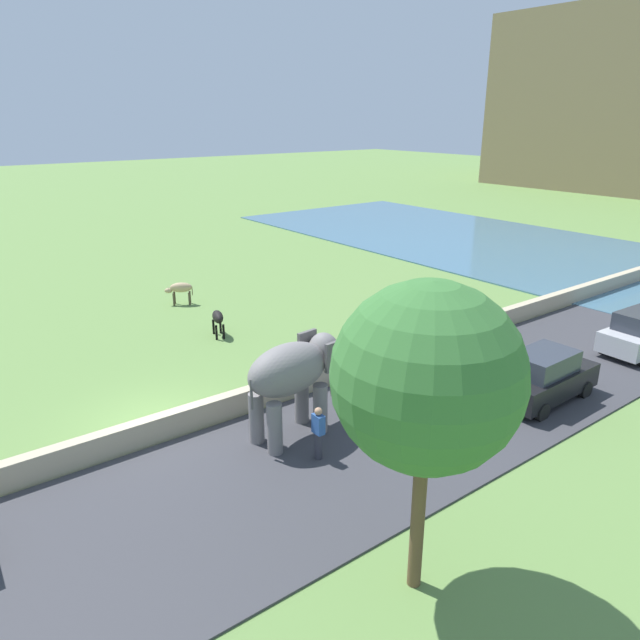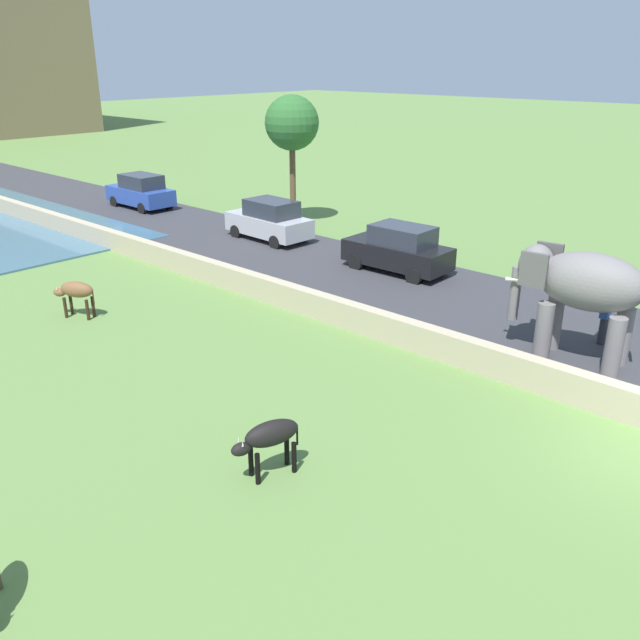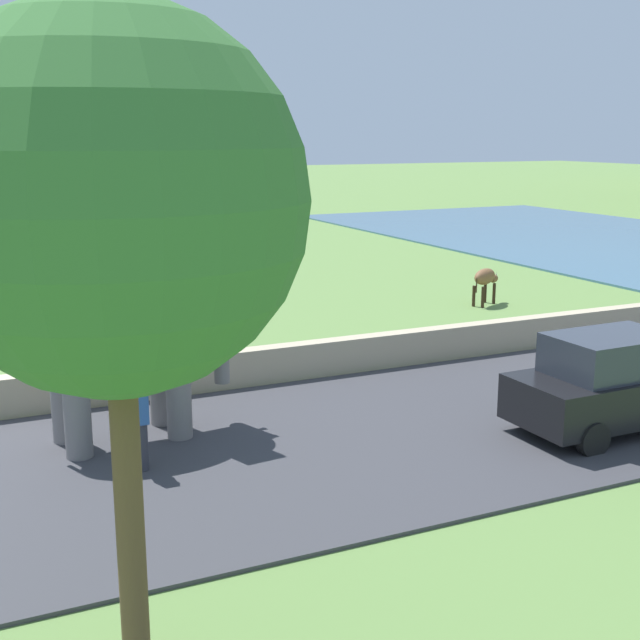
{
  "view_description": "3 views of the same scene",
  "coord_description": "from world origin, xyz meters",
  "px_view_note": "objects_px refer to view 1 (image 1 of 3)",
  "views": [
    {
      "loc": [
        16.29,
        -5.78,
        9.14
      ],
      "look_at": [
        -0.4,
        6.9,
        1.81
      ],
      "focal_mm": 33.06,
      "sensor_mm": 36.0,
      "label": 1
    },
    {
      "loc": [
        -12.86,
        -2.69,
        7.51
      ],
      "look_at": [
        -1.71,
        7.39,
        1.5
      ],
      "focal_mm": 37.12,
      "sensor_mm": 36.0,
      "label": 2
    },
    {
      "loc": [
        17.34,
        0.1,
        5.27
      ],
      "look_at": [
        1.91,
        7.32,
        1.45
      ],
      "focal_mm": 47.09,
      "sensor_mm": 36.0,
      "label": 3
    }
  ],
  "objects_px": {
    "cow_black": "(218,318)",
    "cow_brown": "(417,287)",
    "person_beside_elephant": "(318,432)",
    "car_black": "(544,376)",
    "cow_tan": "(180,289)",
    "elephant": "(294,373)"
  },
  "relations": [
    {
      "from": "person_beside_elephant",
      "to": "cow_black",
      "type": "bearing_deg",
      "value": 166.94
    },
    {
      "from": "cow_black",
      "to": "person_beside_elephant",
      "type": "bearing_deg",
      "value": -13.06
    },
    {
      "from": "car_black",
      "to": "person_beside_elephant",
      "type": "bearing_deg",
      "value": -101.56
    },
    {
      "from": "person_beside_elephant",
      "to": "cow_brown",
      "type": "height_order",
      "value": "person_beside_elephant"
    },
    {
      "from": "cow_black",
      "to": "cow_brown",
      "type": "distance_m",
      "value": 10.56
    },
    {
      "from": "cow_brown",
      "to": "car_black",
      "type": "bearing_deg",
      "value": -24.32
    },
    {
      "from": "person_beside_elephant",
      "to": "car_black",
      "type": "xyz_separation_m",
      "value": [
        1.67,
        8.16,
        0.03
      ]
    },
    {
      "from": "elephant",
      "to": "person_beside_elephant",
      "type": "xyz_separation_m",
      "value": [
        1.5,
        -0.25,
        -1.16
      ]
    },
    {
      "from": "person_beside_elephant",
      "to": "cow_brown",
      "type": "distance_m",
      "value": 15.46
    },
    {
      "from": "cow_black",
      "to": "cow_brown",
      "type": "bearing_deg",
      "value": 80.25
    },
    {
      "from": "person_beside_elephant",
      "to": "cow_tan",
      "type": "relative_size",
      "value": 1.2
    },
    {
      "from": "person_beside_elephant",
      "to": "cow_tan",
      "type": "distance_m",
      "value": 15.89
    },
    {
      "from": "person_beside_elephant",
      "to": "cow_black",
      "type": "height_order",
      "value": "person_beside_elephant"
    },
    {
      "from": "elephant",
      "to": "cow_tan",
      "type": "height_order",
      "value": "elephant"
    },
    {
      "from": "elephant",
      "to": "cow_tan",
      "type": "relative_size",
      "value": 2.6
    },
    {
      "from": "person_beside_elephant",
      "to": "cow_black",
      "type": "relative_size",
      "value": 1.15
    },
    {
      "from": "cow_tan",
      "to": "cow_brown",
      "type": "bearing_deg",
      "value": 54.57
    },
    {
      "from": "car_black",
      "to": "cow_brown",
      "type": "distance_m",
      "value": 11.32
    },
    {
      "from": "elephant",
      "to": "cow_brown",
      "type": "height_order",
      "value": "elephant"
    },
    {
      "from": "cow_tan",
      "to": "cow_brown",
      "type": "relative_size",
      "value": 0.98
    },
    {
      "from": "person_beside_elephant",
      "to": "car_black",
      "type": "distance_m",
      "value": 8.33
    },
    {
      "from": "cow_black",
      "to": "cow_brown",
      "type": "relative_size",
      "value": 1.03
    }
  ]
}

